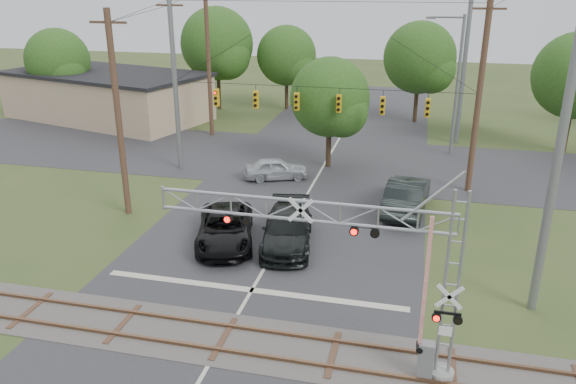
% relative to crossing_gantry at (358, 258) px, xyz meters
% --- Properties ---
extents(ground, '(160.00, 160.00, 0.00)m').
position_rel_crossing_gantry_xyz_m(ground, '(-4.73, -1.64, -4.06)').
color(ground, '#364821').
rests_on(ground, ground).
extents(road_main, '(14.00, 90.00, 0.02)m').
position_rel_crossing_gantry_xyz_m(road_main, '(-4.73, 8.36, -4.05)').
color(road_main, '#2D2D30').
rests_on(road_main, ground).
extents(road_cross, '(90.00, 12.00, 0.02)m').
position_rel_crossing_gantry_xyz_m(road_cross, '(-4.73, 22.36, -4.04)').
color(road_cross, '#2D2D30').
rests_on(road_cross, ground).
extents(railroad_track, '(90.00, 3.20, 0.17)m').
position_rel_crossing_gantry_xyz_m(railroad_track, '(-4.73, 0.36, -4.02)').
color(railroad_track, '#44403A').
rests_on(railroad_track, ground).
extents(crossing_gantry, '(9.85, 0.84, 6.55)m').
position_rel_crossing_gantry_xyz_m(crossing_gantry, '(0.00, 0.00, 0.00)').
color(crossing_gantry, gray).
rests_on(crossing_gantry, ground).
extents(traffic_signal_span, '(19.34, 0.36, 11.50)m').
position_rel_crossing_gantry_xyz_m(traffic_signal_span, '(-3.83, 18.36, 1.57)').
color(traffic_signal_span, slate).
rests_on(traffic_signal_span, ground).
extents(pickup_black, '(4.19, 6.25, 1.59)m').
position_rel_crossing_gantry_xyz_m(pickup_black, '(-7.31, 7.93, -3.26)').
color(pickup_black, black).
rests_on(pickup_black, ground).
extents(car_dark, '(3.21, 6.01, 1.66)m').
position_rel_crossing_gantry_xyz_m(car_dark, '(-4.30, 8.43, -3.23)').
color(car_dark, black).
rests_on(car_dark, ground).
extents(sedan_silver, '(4.43, 3.05, 1.40)m').
position_rel_crossing_gantry_xyz_m(sedan_silver, '(-7.30, 17.76, -3.36)').
color(sedan_silver, '#ACB0B4').
rests_on(sedan_silver, ground).
extents(suv_dark, '(2.58, 6.01, 1.93)m').
position_rel_crossing_gantry_xyz_m(suv_dark, '(1.19, 14.24, -3.09)').
color(suv_dark, black).
rests_on(suv_dark, ground).
extents(commercial_building, '(20.29, 13.95, 4.31)m').
position_rel_crossing_gantry_xyz_m(commercial_building, '(-26.86, 30.79, -1.89)').
color(commercial_building, tan).
rests_on(commercial_building, ground).
extents(streetlight, '(2.67, 0.28, 10.00)m').
position_rel_crossing_gantry_xyz_m(streetlight, '(3.76, 26.09, 1.54)').
color(streetlight, slate).
rests_on(streetlight, ground).
extents(utility_poles, '(23.81, 30.68, 13.85)m').
position_rel_crossing_gantry_xyz_m(utility_poles, '(-1.82, 21.44, 2.35)').
color(utility_poles, '#41291E').
rests_on(utility_poles, ground).
extents(treeline, '(57.93, 23.02, 9.91)m').
position_rel_crossing_gantry_xyz_m(treeline, '(-5.65, 33.30, 1.54)').
color(treeline, '#372819').
rests_on(treeline, ground).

